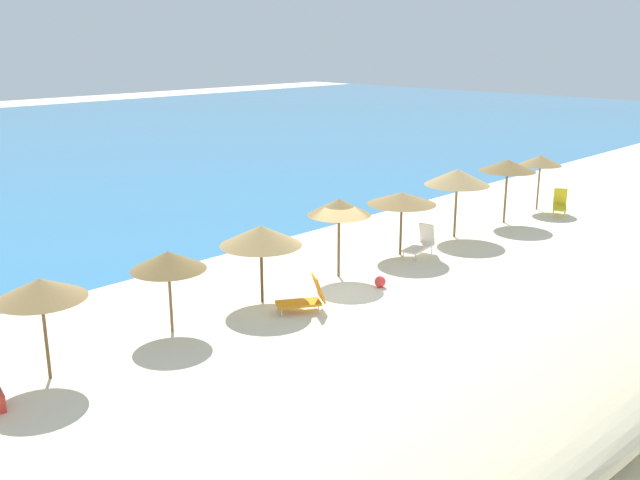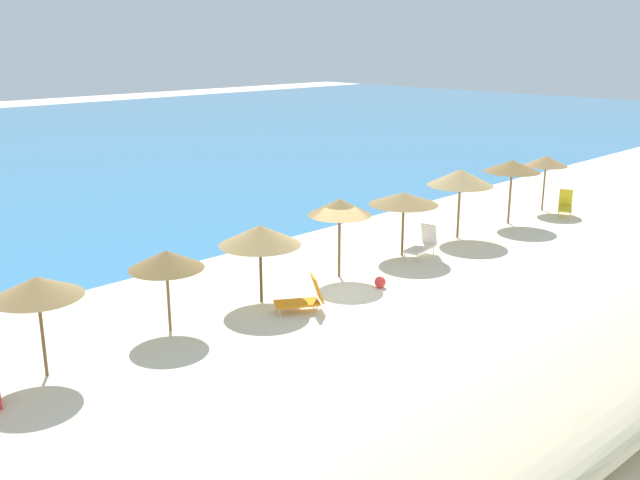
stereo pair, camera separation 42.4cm
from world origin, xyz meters
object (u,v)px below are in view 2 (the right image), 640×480
Objects in this scene: beach_umbrella_6 at (404,199)px; beach_umbrella_8 at (512,166)px; beach_umbrella_3 at (166,260)px; beach_umbrella_4 at (260,235)px; beach_umbrella_2 at (37,287)px; lounge_chair_3 at (304,298)px; beach_umbrella_5 at (340,207)px; lounge_chair_0 at (565,205)px; beach_umbrella_7 at (460,177)px; beach_umbrella_9 at (546,161)px; lounge_chair_2 at (423,244)px; beach_ball at (380,282)px.

beach_umbrella_8 reaches higher than beach_umbrella_6.
beach_umbrella_4 is at bearing -1.13° from beach_umbrella_3.
beach_umbrella_2 is 1.62× the size of lounge_chair_3.
beach_umbrella_5 is 14.01m from lounge_chair_0.
beach_umbrella_7 is at bearing -0.23° from beach_umbrella_4.
lounge_chair_3 is at bearing -171.67° from beach_umbrella_7.
beach_umbrella_8 is 3.39m from beach_umbrella_9.
beach_umbrella_9 is 1.66× the size of lounge_chair_3.
beach_umbrella_6 is at bearing 0.85° from beach_umbrella_2.
beach_umbrella_4 reaches higher than lounge_chair_3.
beach_umbrella_5 is at bearing -179.50° from beach_umbrella_6.
lounge_chair_2 is 4.05m from beach_ball.
beach_umbrella_2 is at bearing -179.52° from beach_umbrella_7.
lounge_chair_2 is at bearing -50.12° from lounge_chair_3.
beach_umbrella_3 is at bearing 179.55° from beach_umbrella_7.
lounge_chair_3 is (-7.12, -0.95, -0.04)m from lounge_chair_2.
beach_umbrella_5 reaches higher than beach_umbrella_9.
beach_umbrella_9 is 2.28m from lounge_chair_0.
lounge_chair_0 is (6.71, -1.34, -2.03)m from beach_umbrella_7.
lounge_chair_0 is (17.33, -1.38, -1.67)m from beach_umbrella_4.
beach_umbrella_3 is 7.47m from beach_ball.
beach_umbrella_9 is 14.20m from beach_ball.
beach_umbrella_3 is at bearing 179.51° from beach_umbrella_9.
lounge_chair_2 is at bearing -169.94° from beach_umbrella_7.
beach_ball is at bearing -14.91° from beach_umbrella_3.
beach_umbrella_7 is 6.95m from beach_umbrella_9.
beach_umbrella_8 reaches higher than beach_umbrella_9.
beach_umbrella_2 is 1.56× the size of lounge_chair_2.
beach_umbrella_7 reaches higher than beach_umbrella_2.
beach_umbrella_2 reaches higher than beach_umbrella_3.
lounge_chair_3 is (-3.15, -1.53, -2.05)m from beach_umbrella_5.
beach_umbrella_7 reaches higher than beach_umbrella_6.
lounge_chair_2 is 1.04× the size of lounge_chair_3.
beach_umbrella_9 reaches higher than beach_umbrella_3.
beach_umbrella_3 reaches higher than lounge_chair_3.
beach_umbrella_4 is at bearing 178.82° from beach_umbrella_8.
beach_umbrella_8 is 14.03m from lounge_chair_3.
lounge_chair_0 is (13.80, -1.37, -1.97)m from beach_umbrella_5.
beach_umbrella_4 reaches higher than lounge_chair_2.
beach_umbrella_7 is at bearing 0.48° from beach_umbrella_2.
beach_umbrella_2 reaches higher than lounge_chair_0.
lounge_chair_2 is at bearing -53.44° from beach_umbrella_6.
beach_umbrella_5 is 10.67m from beach_umbrella_8.
beach_umbrella_2 is 17.71m from beach_umbrella_7.
beach_umbrella_6 is (10.39, -0.05, 0.10)m from beach_umbrella_3.
beach_umbrella_2 is at bearing 112.05° from lounge_chair_3.
beach_umbrella_2 is 7.82m from lounge_chair_3.
beach_umbrella_9 reaches higher than lounge_chair_2.
lounge_chair_2 is at bearing 58.85° from lounge_chair_0.
beach_umbrella_6 is 10.52m from lounge_chair_0.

